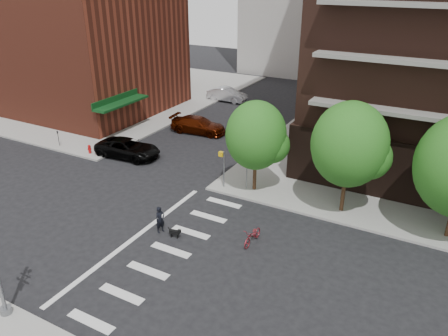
% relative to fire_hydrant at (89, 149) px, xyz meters
% --- Properties ---
extents(ground, '(120.00, 120.00, 0.00)m').
position_rel_fire_hydrant_xyz_m(ground, '(10.50, -7.80, -0.55)').
color(ground, black).
rests_on(ground, ground).
extents(sidewalk_nw, '(31.00, 33.00, 0.15)m').
position_rel_fire_hydrant_xyz_m(sidewalk_nw, '(-14.00, 15.70, -0.48)').
color(sidewalk_nw, gray).
rests_on(sidewalk_nw, ground).
extents(crosswalk, '(3.85, 13.00, 0.01)m').
position_rel_fire_hydrant_xyz_m(crosswalk, '(12.71, -7.80, -0.55)').
color(crosswalk, silver).
rests_on(crosswalk, ground).
extents(midrise_nw, '(21.40, 15.50, 20.00)m').
position_rel_fire_hydrant_xyz_m(midrise_nw, '(-11.50, 10.20, 9.60)').
color(midrise_nw, maroon).
rests_on(midrise_nw, sidewalk_nw).
extents(tree_a, '(4.00, 4.00, 5.90)m').
position_rel_fire_hydrant_xyz_m(tree_a, '(14.50, 0.70, 3.49)').
color(tree_a, '#301E11').
rests_on(tree_a, sidewalk_ne).
extents(tree_b, '(4.50, 4.50, 6.65)m').
position_rel_fire_hydrant_xyz_m(tree_b, '(20.50, 0.70, 3.99)').
color(tree_b, '#301E11').
rests_on(tree_b, sidewalk_ne).
extents(pedestrian_signal, '(2.18, 0.67, 2.60)m').
position_rel_fire_hydrant_xyz_m(pedestrian_signal, '(12.82, 0.12, 1.30)').
color(pedestrian_signal, slate).
rests_on(pedestrian_signal, sidewalk_ne).
extents(fire_hydrant, '(0.24, 0.24, 0.73)m').
position_rel_fire_hydrant_xyz_m(fire_hydrant, '(0.00, 0.00, 0.00)').
color(fire_hydrant, '#A50C0C').
rests_on(fire_hydrant, sidewalk_nw).
extents(parking_meter, '(0.10, 0.08, 1.32)m').
position_rel_fire_hydrant_xyz_m(parking_meter, '(-3.50, -0.00, 0.41)').
color(parking_meter, black).
rests_on(parking_meter, sidewalk_nw).
extents(parked_car_black, '(2.86, 5.51, 1.48)m').
position_rel_fire_hydrant_xyz_m(parked_car_black, '(3.02, 1.20, 0.19)').
color(parked_car_black, black).
rests_on(parked_car_black, ground).
extents(parked_car_maroon, '(2.60, 5.40, 1.52)m').
position_rel_fire_hydrant_xyz_m(parked_car_maroon, '(5.00, 8.78, 0.21)').
color(parked_car_maroon, '#3F1003').
rests_on(parked_car_maroon, ground).
extents(parked_car_silver, '(1.72, 4.71, 1.54)m').
position_rel_fire_hydrant_xyz_m(parked_car_silver, '(2.30, 19.43, 0.22)').
color(parked_car_silver, '#B8BBC0').
rests_on(parked_car_silver, ground).
extents(scooter, '(0.70, 1.86, 0.97)m').
position_rel_fire_hydrant_xyz_m(scooter, '(17.08, -5.04, -0.07)').
color(scooter, maroon).
rests_on(scooter, ground).
extents(dog_walker, '(0.69, 0.57, 1.61)m').
position_rel_fire_hydrant_xyz_m(dog_walker, '(11.93, -6.55, 0.26)').
color(dog_walker, black).
rests_on(dog_walker, ground).
extents(dog, '(0.70, 0.28, 0.58)m').
position_rel_fire_hydrant_xyz_m(dog, '(13.01, -6.68, -0.18)').
color(dog, black).
rests_on(dog, ground).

